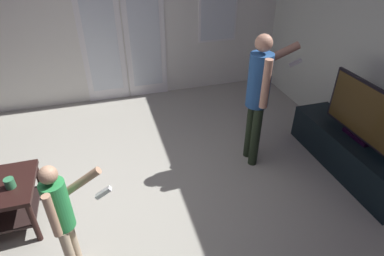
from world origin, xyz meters
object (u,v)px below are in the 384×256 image
tv_stand (351,154)px  person_child (62,214)px  cup_near_edge (10,183)px  person_adult (259,91)px  flat_screen_tv (364,113)px

tv_stand → person_child: (-2.97, -0.46, 0.44)m
person_child → tv_stand: bearing=8.9°
cup_near_edge → tv_stand: bearing=-2.5°
person_adult → person_child: (-1.98, -0.93, -0.26)m
tv_stand → flat_screen_tv: bearing=114.4°
tv_stand → cup_near_edge: 3.46m
tv_stand → cup_near_edge: bearing=177.5°
cup_near_edge → person_adult: bearing=7.5°
tv_stand → flat_screen_tv: (-0.00, 0.00, 0.53)m
tv_stand → cup_near_edge: size_ratio=17.64×
cup_near_edge → person_child: bearing=-52.1°
tv_stand → person_child: size_ratio=1.51×
tv_stand → cup_near_edge: (-3.45, 0.15, 0.32)m
flat_screen_tv → person_adult: size_ratio=0.65×
flat_screen_tv → person_child: 3.01m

